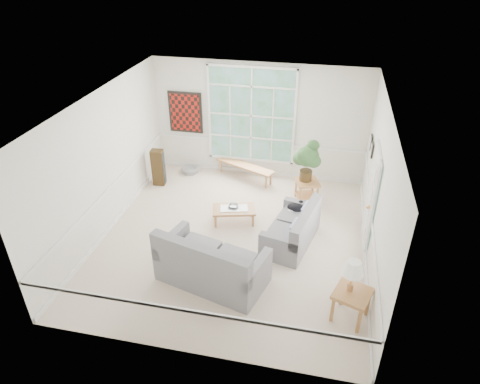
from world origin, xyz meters
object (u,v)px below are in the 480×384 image
Objects in this scene: loveseat_front at (212,257)px; coffee_table at (234,215)px; loveseat_right at (291,225)px; side_table at (351,305)px; end_table at (307,191)px.

loveseat_front is 2.06× the size of coffee_table.
loveseat_right reaches higher than coffee_table.
loveseat_right is 0.80× the size of loveseat_front.
side_table is at bearing -44.17° from loveseat_right.
loveseat_front is 1.97m from coffee_table.
loveseat_right reaches higher than side_table.
loveseat_front is 3.71× the size of end_table.
end_table is 0.91× the size of side_table.
coffee_table is at bearing -139.93° from end_table.
end_table is at bearing 96.95° from loveseat_right.
side_table is (2.53, -2.36, 0.11)m from coffee_table.
end_table is (1.48, 3.21, -0.27)m from loveseat_front.
loveseat_right is 1.43m from coffee_table.
loveseat_front is at bearing -118.48° from loveseat_right.
loveseat_front reaches higher than side_table.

